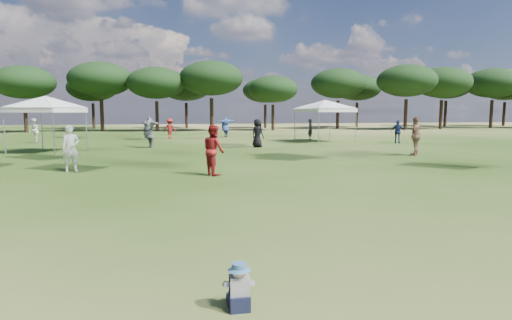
{
  "coord_description": "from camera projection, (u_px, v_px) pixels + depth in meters",
  "views": [
    {
      "loc": [
        -1.11,
        -2.71,
        2.16
      ],
      "look_at": [
        0.04,
        3.07,
        1.48
      ],
      "focal_mm": 30.0,
      "sensor_mm": 36.0,
      "label": 1
    }
  ],
  "objects": [
    {
      "name": "tent_left",
      "position": [
        46.0,
        98.0,
        22.09
      ],
      "size": [
        5.5,
        5.5,
        3.24
      ],
      "rotation": [
        0.0,
        0.0,
        -0.39
      ],
      "color": "gray",
      "rests_on": "ground"
    },
    {
      "name": "tree_line",
      "position": [
        201.0,
        83.0,
        49.14
      ],
      "size": [
        108.78,
        17.63,
        7.77
      ],
      "color": "black",
      "rests_on": "ground"
    },
    {
      "name": "festival_crowd",
      "position": [
        154.0,
        133.0,
        25.27
      ],
      "size": [
        29.41,
        22.49,
        1.88
      ],
      "color": "#4A4A4F",
      "rests_on": "ground"
    },
    {
      "name": "tent_right",
      "position": [
        325.0,
        102.0,
        30.08
      ],
      "size": [
        6.35,
        6.35,
        3.24
      ],
      "rotation": [
        0.0,
        0.0,
        0.25
      ],
      "color": "gray",
      "rests_on": "ground"
    },
    {
      "name": "toddler",
      "position": [
        239.0,
        288.0,
        4.67
      ],
      "size": [
        0.34,
        0.39,
        0.52
      ],
      "rotation": [
        0.0,
        0.0,
        -0.01
      ],
      "color": "black",
      "rests_on": "ground"
    }
  ]
}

